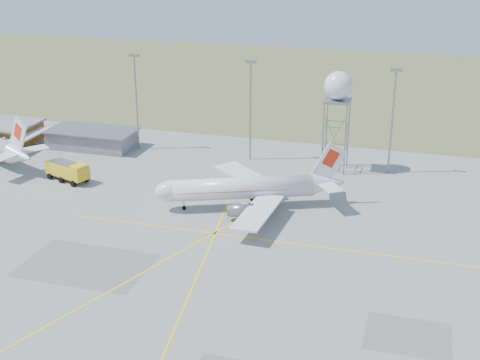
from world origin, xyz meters
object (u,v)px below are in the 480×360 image
(airliner_main, at_px, (247,188))
(baggage_tug, at_px, (62,167))
(radar_tower, at_px, (337,116))
(fire_truck, at_px, (68,172))

(airliner_main, relative_size, baggage_tug, 15.42)
(radar_tower, xyz_separation_m, baggage_tug, (-51.72, -15.07, -10.45))
(airliner_main, xyz_separation_m, radar_tower, (11.49, 22.81, 7.62))
(airliner_main, xyz_separation_m, baggage_tug, (-40.24, 7.74, -2.84))
(airliner_main, distance_m, radar_tower, 26.65)
(fire_truck, xyz_separation_m, baggage_tug, (-4.56, 5.16, -1.21))
(airliner_main, height_order, radar_tower, radar_tower)
(radar_tower, relative_size, fire_truck, 2.01)
(radar_tower, bearing_deg, baggage_tug, -163.75)
(radar_tower, relative_size, baggage_tug, 9.67)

